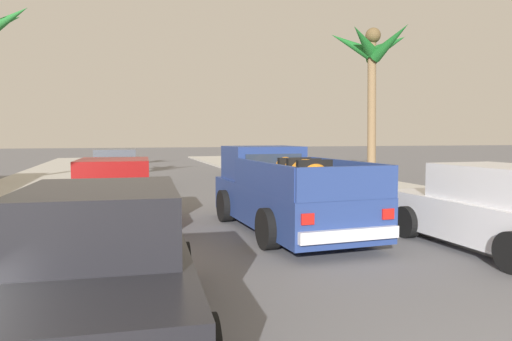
{
  "coord_description": "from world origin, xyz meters",
  "views": [
    {
      "loc": [
        -3.04,
        -1.52,
        2.06
      ],
      "look_at": [
        0.16,
        9.57,
        1.2
      ],
      "focal_mm": 32.93,
      "sensor_mm": 36.0,
      "label": 1
    }
  ],
  "objects_px": {
    "car_left_far": "(116,170)",
    "palm_tree_left_fore": "(373,57)",
    "pickup_truck": "(285,193)",
    "car_left_near": "(101,268)",
    "car_right_near": "(115,195)",
    "car_right_mid": "(495,211)",
    "car_right_far": "(254,162)"
  },
  "relations": [
    {
      "from": "car_left_far",
      "to": "palm_tree_left_fore",
      "type": "relative_size",
      "value": 0.63
    },
    {
      "from": "car_left_near",
      "to": "car_right_near",
      "type": "relative_size",
      "value": 1.0
    },
    {
      "from": "car_left_near",
      "to": "car_right_far",
      "type": "xyz_separation_m",
      "value": [
        6.69,
        17.88,
        0.0
      ]
    },
    {
      "from": "car_right_mid",
      "to": "car_left_near",
      "type": "bearing_deg",
      "value": -164.28
    },
    {
      "from": "pickup_truck",
      "to": "car_right_far",
      "type": "distance_m",
      "value": 13.58
    },
    {
      "from": "car_right_near",
      "to": "car_right_far",
      "type": "bearing_deg",
      "value": 60.69
    },
    {
      "from": "car_right_near",
      "to": "car_left_far",
      "type": "relative_size",
      "value": 1.01
    },
    {
      "from": "car_left_near",
      "to": "palm_tree_left_fore",
      "type": "height_order",
      "value": "palm_tree_left_fore"
    },
    {
      "from": "car_right_near",
      "to": "car_right_mid",
      "type": "relative_size",
      "value": 1.0
    },
    {
      "from": "car_right_near",
      "to": "car_right_far",
      "type": "height_order",
      "value": "same"
    },
    {
      "from": "palm_tree_left_fore",
      "to": "car_right_far",
      "type": "bearing_deg",
      "value": 137.92
    },
    {
      "from": "car_right_near",
      "to": "car_right_far",
      "type": "xyz_separation_m",
      "value": [
        6.63,
        11.81,
        0.0
      ]
    },
    {
      "from": "palm_tree_left_fore",
      "to": "car_right_mid",
      "type": "bearing_deg",
      "value": -110.06
    },
    {
      "from": "car_right_far",
      "to": "car_left_near",
      "type": "bearing_deg",
      "value": -110.52
    },
    {
      "from": "pickup_truck",
      "to": "car_right_mid",
      "type": "bearing_deg",
      "value": -42.25
    },
    {
      "from": "car_right_mid",
      "to": "palm_tree_left_fore",
      "type": "distance_m",
      "value": 13.68
    },
    {
      "from": "car_right_near",
      "to": "car_left_far",
      "type": "xyz_separation_m",
      "value": [
        -0.04,
        8.24,
        0.0
      ]
    },
    {
      "from": "car_right_near",
      "to": "car_left_far",
      "type": "distance_m",
      "value": 8.24
    },
    {
      "from": "car_right_mid",
      "to": "car_right_near",
      "type": "bearing_deg",
      "value": 147.72
    },
    {
      "from": "car_right_mid",
      "to": "palm_tree_left_fore",
      "type": "height_order",
      "value": "palm_tree_left_fore"
    },
    {
      "from": "car_left_near",
      "to": "car_right_near",
      "type": "bearing_deg",
      "value": 89.4
    },
    {
      "from": "car_right_near",
      "to": "palm_tree_left_fore",
      "type": "height_order",
      "value": "palm_tree_left_fore"
    },
    {
      "from": "car_left_near",
      "to": "car_right_far",
      "type": "height_order",
      "value": "same"
    },
    {
      "from": "car_left_near",
      "to": "car_right_near",
      "type": "xyz_separation_m",
      "value": [
        0.06,
        6.07,
        0.0
      ]
    },
    {
      "from": "car_right_mid",
      "to": "car_right_far",
      "type": "xyz_separation_m",
      "value": [
        -0.0,
        16.0,
        0.0
      ]
    },
    {
      "from": "pickup_truck",
      "to": "car_left_far",
      "type": "bearing_deg",
      "value": 110.59
    },
    {
      "from": "car_left_near",
      "to": "car_right_mid",
      "type": "relative_size",
      "value": 1.01
    },
    {
      "from": "car_right_near",
      "to": "palm_tree_left_fore",
      "type": "xyz_separation_m",
      "value": [
        11.02,
        7.84,
        4.82
      ]
    },
    {
      "from": "car_right_mid",
      "to": "car_left_far",
      "type": "height_order",
      "value": "same"
    },
    {
      "from": "pickup_truck",
      "to": "car_left_near",
      "type": "height_order",
      "value": "pickup_truck"
    },
    {
      "from": "pickup_truck",
      "to": "car_right_far",
      "type": "relative_size",
      "value": 1.24
    },
    {
      "from": "car_left_near",
      "to": "car_left_far",
      "type": "height_order",
      "value": "same"
    }
  ]
}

